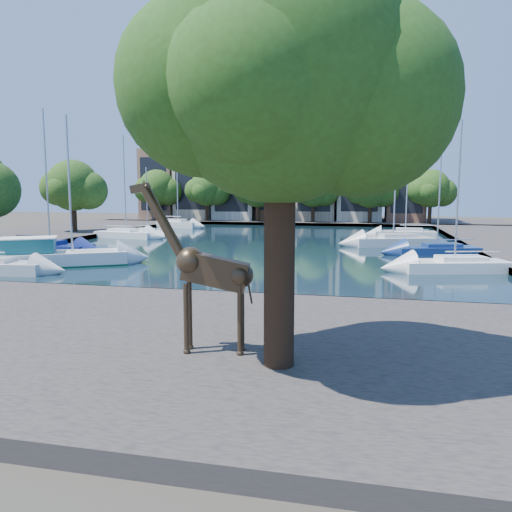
# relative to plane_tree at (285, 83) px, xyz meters

# --- Properties ---
(ground) EXTENTS (160.00, 160.00, 0.00)m
(ground) POSITION_rel_plane_tree_xyz_m (-7.62, 9.01, -7.67)
(ground) COLOR #38332B
(ground) RESTS_ON ground
(water_basin) EXTENTS (38.00, 50.00, 0.08)m
(water_basin) POSITION_rel_plane_tree_xyz_m (-7.62, 33.01, -7.63)
(water_basin) COLOR black
(water_basin) RESTS_ON ground
(near_quay) EXTENTS (50.00, 14.00, 0.50)m
(near_quay) POSITION_rel_plane_tree_xyz_m (-7.62, 2.01, -7.42)
(near_quay) COLOR #45403C
(near_quay) RESTS_ON ground
(far_quay) EXTENTS (60.00, 16.00, 0.50)m
(far_quay) POSITION_rel_plane_tree_xyz_m (-7.62, 65.01, -7.42)
(far_quay) COLOR #45403C
(far_quay) RESTS_ON ground
(left_quay) EXTENTS (14.00, 52.00, 0.50)m
(left_quay) POSITION_rel_plane_tree_xyz_m (-32.62, 33.01, -7.42)
(left_quay) COLOR #45403C
(left_quay) RESTS_ON ground
(plane_tree) EXTENTS (8.32, 6.40, 10.62)m
(plane_tree) POSITION_rel_plane_tree_xyz_m (0.00, 0.00, 0.00)
(plane_tree) COLOR #332114
(plane_tree) RESTS_ON near_quay
(townhouse_west_end) EXTENTS (5.44, 9.18, 14.93)m
(townhouse_west_end) POSITION_rel_plane_tree_xyz_m (-30.62, 64.99, -0.31)
(townhouse_west_end) COLOR #89624A
(townhouse_west_end) RESTS_ON far_quay
(townhouse_west_mid) EXTENTS (5.94, 9.18, 16.79)m
(townhouse_west_mid) POSITION_rel_plane_tree_xyz_m (-24.62, 64.99, 0.56)
(townhouse_west_mid) COLOR beige
(townhouse_west_mid) RESTS_ON far_quay
(townhouse_west_inner) EXTENTS (6.43, 9.18, 15.15)m
(townhouse_west_inner) POSITION_rel_plane_tree_xyz_m (-18.12, 64.99, -0.32)
(townhouse_west_inner) COLOR silver
(townhouse_west_inner) RESTS_ON far_quay
(townhouse_center) EXTENTS (5.44, 9.18, 16.93)m
(townhouse_center) POSITION_rel_plane_tree_xyz_m (-11.62, 64.99, 0.69)
(townhouse_center) COLOR brown
(townhouse_center) RESTS_ON far_quay
(townhouse_east_inner) EXTENTS (5.94, 9.18, 15.79)m
(townhouse_east_inner) POSITION_rel_plane_tree_xyz_m (-5.62, 64.99, 0.06)
(townhouse_east_inner) COLOR tan
(townhouse_east_inner) RESTS_ON far_quay
(townhouse_east_mid) EXTENTS (6.43, 9.18, 16.65)m
(townhouse_east_mid) POSITION_rel_plane_tree_xyz_m (0.88, 64.99, 0.43)
(townhouse_east_mid) COLOR beige
(townhouse_east_mid) RESTS_ON far_quay
(townhouse_east_end) EXTENTS (5.44, 9.18, 14.43)m
(townhouse_east_end) POSITION_rel_plane_tree_xyz_m (7.38, 64.99, -0.56)
(townhouse_east_end) COLOR brown
(townhouse_east_end) RESTS_ON far_quay
(far_tree_far_west) EXTENTS (7.28, 5.60, 7.68)m
(far_tree_far_west) POSITION_rel_plane_tree_xyz_m (-29.51, 59.50, -2.49)
(far_tree_far_west) COLOR #332114
(far_tree_far_west) RESTS_ON far_quay
(far_tree_west) EXTENTS (6.76, 5.20, 7.36)m
(far_tree_west) POSITION_rel_plane_tree_xyz_m (-21.52, 59.50, -2.60)
(far_tree_west) COLOR #332114
(far_tree_west) RESTS_ON far_quay
(far_tree_mid_west) EXTENTS (7.80, 6.00, 8.00)m
(far_tree_mid_west) POSITION_rel_plane_tree_xyz_m (-13.51, 59.50, -2.38)
(far_tree_mid_west) COLOR #332114
(far_tree_mid_west) RESTS_ON far_quay
(far_tree_mid_east) EXTENTS (7.02, 5.40, 7.52)m
(far_tree_mid_east) POSITION_rel_plane_tree_xyz_m (-5.52, 59.50, -2.54)
(far_tree_mid_east) COLOR #332114
(far_tree_mid_east) RESTS_ON far_quay
(far_tree_east) EXTENTS (7.54, 5.80, 7.84)m
(far_tree_east) POSITION_rel_plane_tree_xyz_m (2.49, 59.50, -2.43)
(far_tree_east) COLOR #332114
(far_tree_east) RESTS_ON far_quay
(far_tree_far_east) EXTENTS (6.76, 5.20, 7.36)m
(far_tree_far_east) POSITION_rel_plane_tree_xyz_m (10.48, 59.50, -2.60)
(far_tree_far_east) COLOR #332114
(far_tree_far_east) RESTS_ON far_quay
(side_tree_left_far) EXTENTS (7.28, 5.60, 7.88)m
(side_tree_left_far) POSITION_rel_plane_tree_xyz_m (-29.51, 37.00, -2.29)
(side_tree_left_far) COLOR #332114
(side_tree_left_far) RESTS_ON left_quay
(giraffe_statue) EXTENTS (3.35, 0.78, 4.78)m
(giraffe_statue) POSITION_rel_plane_tree_xyz_m (-2.30, 0.62, -4.82)
(giraffe_statue) COLOR #3A2B1D
(giraffe_statue) RESTS_ON near_quay
(motorsailer) EXTENTS (9.16, 6.85, 9.79)m
(motorsailer) POSITION_rel_plane_tree_xyz_m (-18.22, 16.25, -6.84)
(motorsailer) COLOR silver
(motorsailer) RESTS_ON water_basin
(sailboat_left_b) EXTENTS (6.63, 2.54, 11.12)m
(sailboat_left_b) POSITION_rel_plane_tree_xyz_m (-22.10, 21.77, -6.99)
(sailboat_left_b) COLOR navy
(sailboat_left_b) RESTS_ON water_basin
(sailboat_left_c) EXTENTS (6.78, 3.16, 10.53)m
(sailboat_left_c) POSITION_rel_plane_tree_xyz_m (-22.62, 35.44, -7.07)
(sailboat_left_c) COLOR white
(sailboat_left_c) RESTS_ON water_basin
(sailboat_left_d) EXTENTS (4.35, 2.98, 7.44)m
(sailboat_left_d) POSITION_rel_plane_tree_xyz_m (-21.28, 37.81, -7.11)
(sailboat_left_d) COLOR white
(sailboat_left_d) RESTS_ON water_basin
(sailboat_left_e) EXTENTS (6.06, 3.23, 10.21)m
(sailboat_left_e) POSITION_rel_plane_tree_xyz_m (-22.62, 50.17, -6.97)
(sailboat_left_e) COLOR white
(sailboat_left_e) RESTS_ON water_basin
(sailboat_right_a) EXTENTS (6.78, 3.82, 9.14)m
(sailboat_right_a) POSITION_rel_plane_tree_xyz_m (7.38, 19.83, -7.08)
(sailboat_right_a) COLOR white
(sailboat_right_a) RESTS_ON water_basin
(sailboat_right_b) EXTENTS (6.57, 3.73, 9.43)m
(sailboat_right_b) POSITION_rel_plane_tree_xyz_m (7.38, 27.98, -7.11)
(sailboat_right_b) COLOR navy
(sailboat_right_b) RESTS_ON water_basin
(sailboat_right_c) EXTENTS (7.41, 4.48, 10.53)m
(sailboat_right_c) POSITION_rel_plane_tree_xyz_m (4.38, 33.62, -7.00)
(sailboat_right_c) COLOR silver
(sailboat_right_c) RESTS_ON water_basin
(sailboat_right_d) EXTENTS (6.04, 2.14, 8.99)m
(sailboat_right_d) POSITION_rel_plane_tree_xyz_m (5.96, 41.37, -7.02)
(sailboat_right_d) COLOR silver
(sailboat_right_d) RESTS_ON water_basin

